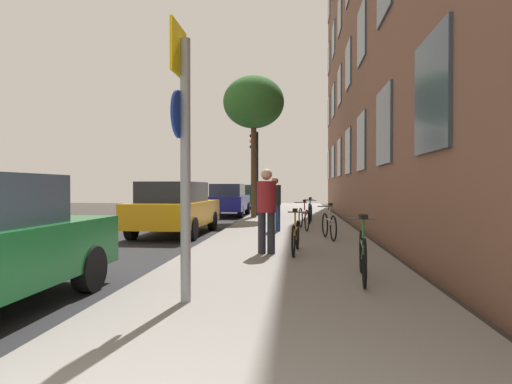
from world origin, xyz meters
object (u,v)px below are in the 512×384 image
Objects in this scene: pedestrian_1 at (275,200)px; car_2 at (228,200)px; bicycle_3 at (304,218)px; bicycle_0 at (363,254)px; pedestrian_0 at (266,205)px; sign_post at (183,142)px; tree_near at (254,103)px; bicycle_2 at (329,225)px; bicycle_5 at (310,210)px; bicycle_1 at (296,236)px; traffic_light at (255,159)px; car_3 at (246,196)px; bicycle_4 at (310,213)px; car_1 at (175,208)px.

pedestrian_1 is 8.48m from car_2.
car_2 reaches higher than bicycle_3.
bicycle_0 is 2.82m from pedestrian_0.
car_2 is at bearing 97.60° from sign_post.
car_2 is (-1.52, 2.25, -4.38)m from tree_near.
bicycle_5 is (-0.27, 7.20, -0.01)m from bicycle_2.
bicycle_0 is 2.59m from bicycle_1.
traffic_light is (-0.67, 14.97, 0.84)m from sign_post.
sign_post reaches higher than bicycle_0.
tree_near reaches higher than car_3.
bicycle_1 is at bearing -94.12° from bicycle_4.
car_3 is (-2.27, 24.32, -1.16)m from sign_post.
bicycle_5 is at bearing 92.18° from bicycle_2.
car_3 reaches higher than bicycle_4.
sign_post is 0.76× the size of car_2.
pedestrian_0 is (1.39, -11.34, -1.73)m from traffic_light.
bicycle_2 is 0.37× the size of car_1.
bicycle_5 is (1.89, 13.37, -1.52)m from sign_post.
car_3 reaches higher than bicycle_0.
pedestrian_0 is at bearing 124.89° from bicycle_0.
pedestrian_1 is 0.39× the size of car_3.
bicycle_3 is at bearing 33.50° from pedestrian_1.
pedestrian_0 is (-1.45, -2.55, 0.62)m from bicycle_2.
sign_post is 15.01m from traffic_light.
pedestrian_1 is at bearing 90.85° from pedestrian_0.
car_2 is (-2.85, 12.36, -0.26)m from pedestrian_0.
bicycle_3 is at bearing -70.95° from traffic_light.
bicycle_3 is 1.04× the size of pedestrian_1.
pedestrian_0 reaches higher than bicycle_5.
tree_near is 6.00m from bicycle_4.
bicycle_4 is at bearing -51.74° from car_2.
car_1 is (-3.69, 3.88, 0.37)m from bicycle_1.
bicycle_4 is at bearing 83.27° from bicycle_3.
bicycle_2 is at bearing -75.44° from bicycle_3.
car_2 is at bearing 113.64° from bicycle_2.
pedestrian_1 reaches higher than car_3.
bicycle_0 is at bearing -53.34° from car_1.
pedestrian_0 is 20.91m from car_3.
bicycle_0 is 1.02× the size of bicycle_5.
pedestrian_0 reaches higher than bicycle_0.
bicycle_2 is 4.80m from car_1.
bicycle_3 is at bearing 79.82° from sign_post.
sign_post is 1.88× the size of bicycle_3.
bicycle_0 reaches higher than bicycle_3.
bicycle_2 is at bearing 91.49° from bicycle_0.
traffic_light is 0.93× the size of car_1.
bicycle_0 is 7.24m from bicycle_3.
bicycle_1 is at bearing 13.72° from pedestrian_0.
bicycle_3 is 8.29m from car_2.
bicycle_1 is 1.06× the size of bicycle_2.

